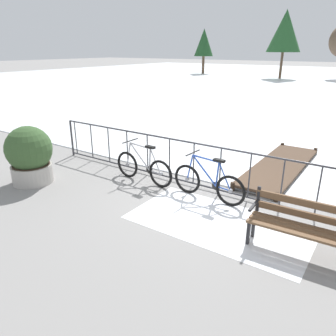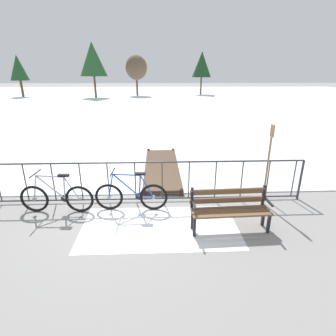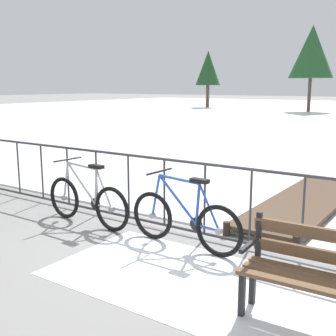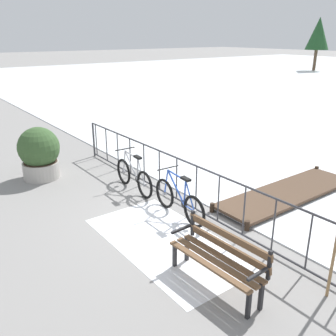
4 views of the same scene
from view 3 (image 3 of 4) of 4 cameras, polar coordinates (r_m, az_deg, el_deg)
ground_plane at (r=6.15m, az=2.09°, el=-8.81°), size 160.00×160.00×0.00m
snow_patch at (r=4.77m, az=3.75°, el=-14.89°), size 3.29×1.73×0.01m
railing_fence at (r=5.99m, az=2.12°, el=-3.77°), size 9.06×0.06×1.07m
bicycle_near_railing at (r=5.58m, az=2.16°, el=-6.93°), size 1.71×0.52×0.97m
bicycle_second at (r=6.59m, az=-10.72°, el=-4.30°), size 1.71×0.52×0.97m
wooden_dock at (r=7.69m, az=17.66°, el=-4.36°), size 1.10×3.98×0.20m
tree_far_west at (r=41.54m, az=5.35°, el=13.04°), size 2.32×2.32×5.27m
tree_east_mid at (r=36.15m, az=18.58°, el=14.44°), size 3.40×3.40×6.67m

